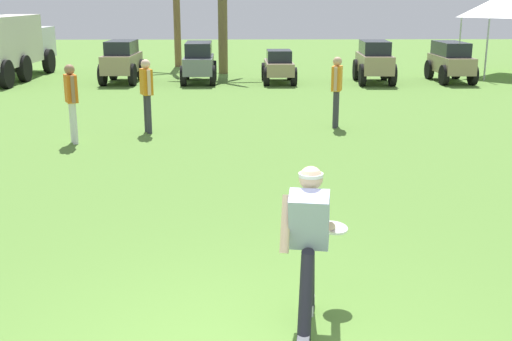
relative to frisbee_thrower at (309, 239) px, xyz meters
The scene contains 11 objects.
frisbee_thrower is the anchor object (origin of this frame).
frisbee_in_flight 0.58m from the frisbee_thrower, 60.36° to the left, with size 0.38×0.38×0.05m.
teammate_near_sideline 8.99m from the frisbee_thrower, 80.62° to the left, with size 0.29×0.49×1.56m.
teammate_midfield 8.35m from the frisbee_thrower, 118.30° to the left, with size 0.33×0.48×1.56m.
teammate_deep 8.76m from the frisbee_thrower, 107.52° to the left, with size 0.32×0.48×1.56m.
parked_car_slot_a 17.32m from the frisbee_thrower, 105.76° to the left, with size 1.22×2.37×1.40m.
parked_car_slot_b 16.83m from the frisbee_thrower, 97.22° to the left, with size 1.20×2.42×1.34m.
parked_car_slot_c 16.54m from the frisbee_thrower, 87.99° to the left, with size 1.11×2.21×1.10m.
parked_car_slot_d 16.87m from the frisbee_thrower, 77.04° to the left, with size 1.25×2.39×1.40m.
parked_car_slot_e 17.91m from the frisbee_thrower, 68.89° to the left, with size 1.17×2.41×1.34m.
box_truck 19.55m from the frisbee_thrower, 116.27° to the left, with size 1.51×5.93×2.20m.
Camera 1 is at (0.06, -4.34, 2.83)m, focal length 45.00 mm.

